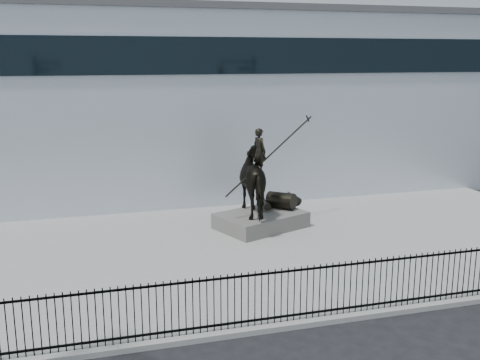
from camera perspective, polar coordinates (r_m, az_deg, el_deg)
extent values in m
plane|color=black|center=(14.24, 5.34, -16.96)|extent=(120.00, 120.00, 0.00)
cube|color=gray|center=(20.29, -1.91, -7.43)|extent=(30.00, 12.00, 0.15)
cube|color=silver|center=(31.94, -7.75, 7.91)|extent=(44.00, 14.00, 9.00)
cube|color=black|center=(15.13, 3.60, -13.76)|extent=(22.00, 0.05, 0.05)
cube|color=black|center=(14.62, 3.66, -9.37)|extent=(22.00, 0.05, 0.05)
cube|color=black|center=(14.87, 3.63, -11.69)|extent=(22.00, 0.03, 1.50)
cube|color=#5C5954|center=(22.84, 2.14, -4.11)|extent=(3.95, 3.36, 0.63)
imported|color=black|center=(22.43, 2.17, -0.08)|extent=(3.07, 3.29, 2.66)
imported|color=black|center=(22.13, 1.99, 2.96)|extent=(0.64, 0.77, 1.80)
cylinder|color=black|center=(22.47, 2.91, 2.39)|extent=(4.01, 1.62, 2.71)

